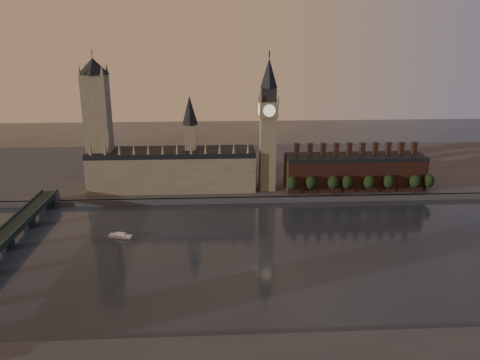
% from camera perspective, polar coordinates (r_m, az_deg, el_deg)
% --- Properties ---
extents(ground, '(900.00, 900.00, 0.00)m').
position_cam_1_polar(ground, '(274.13, 3.72, -9.12)').
color(ground, black).
rests_on(ground, ground).
extents(north_bank, '(900.00, 182.00, 4.00)m').
position_cam_1_polar(north_bank, '(439.65, 1.04, 1.39)').
color(north_bank, '#47474C').
rests_on(north_bank, ground).
extents(palace_of_westminster, '(130.00, 30.30, 74.00)m').
position_cam_1_polar(palace_of_westminster, '(373.99, -8.14, 1.52)').
color(palace_of_westminster, gray).
rests_on(palace_of_westminster, north_bank).
extents(victoria_tower, '(24.00, 24.00, 108.00)m').
position_cam_1_polar(victoria_tower, '(375.14, -16.93, 6.87)').
color(victoria_tower, gray).
rests_on(victoria_tower, north_bank).
extents(big_ben, '(15.00, 15.00, 107.00)m').
position_cam_1_polar(big_ben, '(362.16, 3.45, 6.86)').
color(big_ben, gray).
rests_on(big_ben, north_bank).
extents(chimney_block, '(110.00, 25.00, 37.00)m').
position_cam_1_polar(chimney_block, '(385.08, 13.75, 1.06)').
color(chimney_block, '#4D291D').
rests_on(chimney_block, north_bank).
extents(embankment_tree_0, '(8.60, 8.60, 14.88)m').
position_cam_1_polar(embankment_tree_0, '(359.33, 6.35, -0.42)').
color(embankment_tree_0, black).
rests_on(embankment_tree_0, north_bank).
extents(embankment_tree_1, '(8.60, 8.60, 14.88)m').
position_cam_1_polar(embankment_tree_1, '(363.35, 8.64, -0.31)').
color(embankment_tree_1, black).
rests_on(embankment_tree_1, north_bank).
extents(embankment_tree_2, '(8.60, 8.60, 14.88)m').
position_cam_1_polar(embankment_tree_2, '(366.29, 11.30, -0.31)').
color(embankment_tree_2, black).
rests_on(embankment_tree_2, north_bank).
extents(embankment_tree_3, '(8.60, 8.60, 14.88)m').
position_cam_1_polar(embankment_tree_3, '(368.95, 12.92, -0.29)').
color(embankment_tree_3, black).
rests_on(embankment_tree_3, north_bank).
extents(embankment_tree_4, '(8.60, 8.60, 14.88)m').
position_cam_1_polar(embankment_tree_4, '(373.41, 15.46, -0.27)').
color(embankment_tree_4, black).
rests_on(embankment_tree_4, north_bank).
extents(embankment_tree_5, '(8.60, 8.60, 14.88)m').
position_cam_1_polar(embankment_tree_5, '(379.39, 17.67, -0.19)').
color(embankment_tree_5, black).
rests_on(embankment_tree_5, north_bank).
extents(embankment_tree_6, '(8.60, 8.60, 14.88)m').
position_cam_1_polar(embankment_tree_6, '(386.76, 20.57, -0.16)').
color(embankment_tree_6, black).
rests_on(embankment_tree_6, north_bank).
extents(embankment_tree_7, '(8.60, 8.60, 14.88)m').
position_cam_1_polar(embankment_tree_7, '(391.92, 22.01, -0.10)').
color(embankment_tree_7, black).
rests_on(embankment_tree_7, north_bank).
extents(river_boat, '(15.18, 8.06, 2.92)m').
position_cam_1_polar(river_boat, '(305.29, -14.38, -6.59)').
color(river_boat, silver).
rests_on(river_boat, ground).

